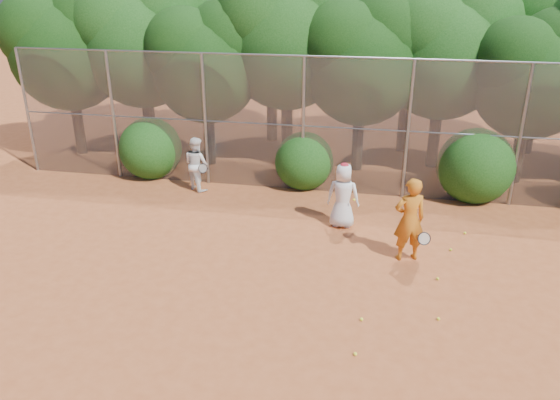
# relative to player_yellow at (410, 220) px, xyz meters

# --- Properties ---
(ground) EXTENTS (80.00, 80.00, 0.00)m
(ground) POSITION_rel_player_yellow_xyz_m (-2.06, -2.19, -1.00)
(ground) COLOR #A04B24
(ground) RESTS_ON ground
(fence_back) EXTENTS (20.05, 0.09, 4.03)m
(fence_back) POSITION_rel_player_yellow_xyz_m (-2.18, 3.81, 1.05)
(fence_back) COLOR gray
(fence_back) RESTS_ON ground
(tree_0) EXTENTS (4.38, 3.81, 6.00)m
(tree_0) POSITION_rel_player_yellow_xyz_m (-11.50, 5.85, 2.93)
(tree_0) COLOR black
(tree_0) RESTS_ON ground
(tree_1) EXTENTS (4.64, 4.03, 6.35)m
(tree_1) POSITION_rel_player_yellow_xyz_m (-9.00, 6.35, 3.17)
(tree_1) COLOR black
(tree_1) RESTS_ON ground
(tree_2) EXTENTS (3.99, 3.47, 5.47)m
(tree_2) POSITION_rel_player_yellow_xyz_m (-6.51, 5.65, 2.59)
(tree_2) COLOR black
(tree_2) RESTS_ON ground
(tree_3) EXTENTS (4.89, 4.26, 6.70)m
(tree_3) POSITION_rel_player_yellow_xyz_m (-3.99, 6.65, 3.40)
(tree_3) COLOR black
(tree_3) RESTS_ON ground
(tree_4) EXTENTS (4.19, 3.64, 5.73)m
(tree_4) POSITION_rel_player_yellow_xyz_m (-1.50, 6.05, 2.76)
(tree_4) COLOR black
(tree_4) RESTS_ON ground
(tree_5) EXTENTS (4.51, 3.92, 6.17)m
(tree_5) POSITION_rel_player_yellow_xyz_m (1.00, 6.85, 3.05)
(tree_5) COLOR black
(tree_5) RESTS_ON ground
(tree_6) EXTENTS (3.86, 3.36, 5.29)m
(tree_6) POSITION_rel_player_yellow_xyz_m (3.49, 5.85, 2.47)
(tree_6) COLOR black
(tree_6) RESTS_ON ground
(tree_9) EXTENTS (4.83, 4.20, 6.62)m
(tree_9) POSITION_rel_player_yellow_xyz_m (-9.99, 8.65, 3.34)
(tree_9) COLOR black
(tree_9) RESTS_ON ground
(tree_10) EXTENTS (5.15, 4.48, 7.06)m
(tree_10) POSITION_rel_player_yellow_xyz_m (-4.99, 8.86, 3.63)
(tree_10) COLOR black
(tree_10) RESTS_ON ground
(tree_11) EXTENTS (4.64, 4.03, 6.35)m
(tree_11) POSITION_rel_player_yellow_xyz_m (0.00, 8.45, 3.17)
(tree_11) COLOR black
(tree_11) RESTS_ON ground
(tree_12) EXTENTS (5.02, 4.37, 6.88)m
(tree_12) POSITION_rel_player_yellow_xyz_m (4.51, 9.06, 3.51)
(tree_12) COLOR black
(tree_12) RESTS_ON ground
(bush_0) EXTENTS (2.00, 2.00, 2.00)m
(bush_0) POSITION_rel_player_yellow_xyz_m (-8.06, 4.11, 0.00)
(bush_0) COLOR #133F0F
(bush_0) RESTS_ON ground
(bush_1) EXTENTS (1.80, 1.80, 1.80)m
(bush_1) POSITION_rel_player_yellow_xyz_m (-3.06, 4.11, -0.10)
(bush_1) COLOR #133F0F
(bush_1) RESTS_ON ground
(bush_2) EXTENTS (2.20, 2.20, 2.20)m
(bush_2) POSITION_rel_player_yellow_xyz_m (1.94, 4.11, 0.10)
(bush_2) COLOR #133F0F
(bush_2) RESTS_ON ground
(player_yellow) EXTENTS (0.94, 0.69, 2.00)m
(player_yellow) POSITION_rel_player_yellow_xyz_m (0.00, 0.00, 0.00)
(player_yellow) COLOR #C36917
(player_yellow) RESTS_ON ground
(player_teen) EXTENTS (0.87, 0.59, 1.75)m
(player_teen) POSITION_rel_player_yellow_xyz_m (-1.63, 1.47, -0.13)
(player_teen) COLOR silver
(player_teen) RESTS_ON ground
(player_white) EXTENTS (1.01, 0.96, 1.64)m
(player_white) POSITION_rel_player_yellow_xyz_m (-6.20, 3.21, -0.18)
(player_white) COLOR white
(player_white) RESTS_ON ground
(ball_0) EXTENTS (0.07, 0.07, 0.07)m
(ball_0) POSITION_rel_player_yellow_xyz_m (0.67, -0.85, -0.96)
(ball_0) COLOR yellow
(ball_0) RESTS_ON ground
(ball_1) EXTENTS (0.07, 0.07, 0.07)m
(ball_1) POSITION_rel_player_yellow_xyz_m (1.50, 1.57, -0.96)
(ball_1) COLOR yellow
(ball_1) RESTS_ON ground
(ball_2) EXTENTS (0.07, 0.07, 0.07)m
(ball_2) POSITION_rel_player_yellow_xyz_m (-0.92, -3.73, -0.96)
(ball_2) COLOR yellow
(ball_2) RESTS_ON ground
(ball_3) EXTENTS (0.07, 0.07, 0.07)m
(ball_3) POSITION_rel_player_yellow_xyz_m (0.58, -2.37, -0.96)
(ball_3) COLOR yellow
(ball_3) RESTS_ON ground
(ball_4) EXTENTS (0.07, 0.07, 0.07)m
(ball_4) POSITION_rel_player_yellow_xyz_m (-0.87, -2.68, -0.96)
(ball_4) COLOR yellow
(ball_4) RESTS_ON ground
(ball_5) EXTENTS (0.07, 0.07, 0.07)m
(ball_5) POSITION_rel_player_yellow_xyz_m (1.07, 0.58, -0.96)
(ball_5) COLOR yellow
(ball_5) RESTS_ON ground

